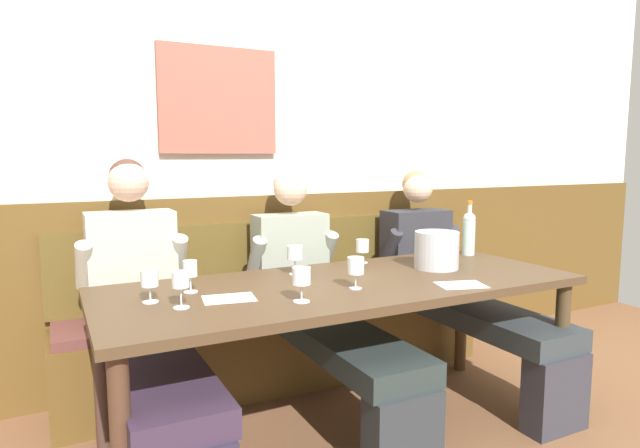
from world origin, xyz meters
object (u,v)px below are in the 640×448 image
person_left_seat (454,281)px  ice_bucket (437,250)px  dining_table (345,298)px  wine_glass_right_end (301,278)px  wine_glass_center_rear (150,280)px  wine_glass_center_front (190,270)px  person_center_right_seat (321,298)px  wall_bench (285,334)px  wine_glass_by_bottle (356,266)px  wine_glass_mid_left (362,247)px  wine_glass_near_bucket (295,253)px  wine_bottle_clear_water (469,232)px  person_center_left_seat (145,313)px  wine_glass_left_end (181,281)px

person_left_seat → ice_bucket: (-0.36, -0.27, 0.26)m
ice_bucket → dining_table: bearing=-175.3°
ice_bucket → wine_glass_right_end: bearing=-163.3°
wine_glass_right_end → wine_glass_center_rear: 0.60m
wine_glass_center_front → person_left_seat: bearing=6.5°
dining_table → person_center_right_seat: person_center_right_seat is taller
wall_bench → person_center_right_seat: bearing=-85.8°
person_left_seat → wine_glass_by_bottle: bearing=-154.7°
person_left_seat → wine_glass_center_rear: 1.84m
wine_glass_mid_left → wine_glass_near_bucket: (-0.45, -0.10, 0.02)m
wine_bottle_clear_water → person_center_left_seat: bearing=177.8°
person_center_left_seat → wine_bottle_clear_water: 1.85m
person_center_left_seat → wine_glass_left_end: (0.07, -0.43, 0.23)m
ice_bucket → wine_glass_left_end: 1.35m
person_center_right_seat → wine_glass_left_end: (-0.81, -0.40, 0.26)m
wine_glass_right_end → wine_glass_near_bucket: 0.50m
dining_table → wine_glass_center_front: wine_glass_center_front is taller
dining_table → wine_glass_center_rear: 0.88m
wine_glass_center_rear → wine_glass_right_end: bearing=-26.2°
wall_bench → wine_glass_near_bucket: bearing=-107.1°
wine_glass_by_bottle → wine_bottle_clear_water: bearing=21.7°
wall_bench → person_left_seat: size_ratio=1.93×
dining_table → person_center_left_seat: person_center_left_seat is taller
wine_glass_mid_left → wine_glass_center_front: wine_glass_center_front is taller
wine_glass_left_end → wine_glass_center_front: (0.09, 0.22, -0.01)m
wine_glass_center_front → wine_glass_by_bottle: bearing=-22.1°
person_center_right_seat → wine_glass_by_bottle: bearing=-97.1°
wine_bottle_clear_water → wine_glass_center_rear: size_ratio=2.43×
wine_glass_right_end → wine_glass_by_bottle: bearing=15.8°
wine_glass_right_end → wine_glass_by_bottle: (0.30, 0.09, 0.00)m
wine_glass_center_rear → person_left_seat: bearing=8.6°
wine_glass_center_front → wine_glass_mid_left: bearing=12.1°
wine_glass_mid_left → wine_glass_by_bottle: 0.58m
person_left_seat → ice_bucket: size_ratio=5.75×
wine_bottle_clear_water → wine_glass_center_front: size_ratio=2.31×
wine_glass_by_bottle → wine_glass_near_bucket: bearing=107.3°
wall_bench → wine_glass_center_rear: size_ratio=19.20×
person_center_left_seat → wine_glass_center_front: size_ratio=9.50×
wine_glass_by_bottle → wall_bench: bearing=88.3°
wine_glass_near_bucket → wine_glass_left_end: bearing=-151.8°
wine_glass_center_rear → wine_glass_mid_left: bearing=14.4°
wall_bench → wine_glass_left_end: size_ratio=17.59×
dining_table → wine_bottle_clear_water: size_ratio=6.95×
person_left_seat → ice_bucket: bearing=-143.5°
person_center_left_seat → wine_glass_center_rear: 0.36m
wine_glass_center_rear → person_center_right_seat: bearing=16.2°
wine_bottle_clear_water → wall_bench: bearing=155.5°
person_center_left_seat → wine_glass_near_bucket: (0.70, -0.09, 0.23)m
person_center_left_seat → person_center_right_seat: bearing=-2.0°
person_center_left_seat → wine_glass_center_rear: person_center_left_seat is taller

